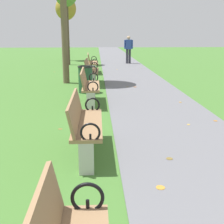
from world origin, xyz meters
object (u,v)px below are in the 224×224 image
trash_bin (85,79)px  park_bench_6 (92,63)px  park_bench_5 (91,71)px  pedestrian_walking (128,48)px  tree_3 (66,10)px  park_bench_3 (84,123)px  park_bench_4 (89,86)px

trash_bin → park_bench_6: bearing=88.2°
park_bench_5 → pedestrian_walking: pedestrian_walking is taller
tree_3 → park_bench_5: bearing=-79.6°
park_bench_5 → park_bench_3: bearing=-90.0°
park_bench_4 → pedestrian_walking: 10.53m
park_bench_4 → park_bench_6: (0.00, 6.19, 0.00)m
park_bench_4 → park_bench_3: bearing=-90.0°
park_bench_6 → tree_3: (-1.73, 6.48, 2.74)m
park_bench_4 → park_bench_5: same height
park_bench_5 → trash_bin: (-0.15, -1.70, -0.06)m
park_bench_5 → tree_3: bearing=100.4°
park_bench_4 → park_bench_5: 3.22m
park_bench_3 → park_bench_6: size_ratio=0.99×
park_bench_4 → pedestrian_walking: size_ratio=0.99×
park_bench_5 → park_bench_4: bearing=-90.0°
tree_3 → park_bench_3: bearing=-83.8°
park_bench_6 → trash_bin: (-0.15, -4.67, -0.06)m
trash_bin → tree_3: bearing=98.1°
park_bench_6 → trash_bin: park_bench_6 is taller
tree_3 → trash_bin: bearing=-81.9°
park_bench_4 → pedestrian_walking: pedestrian_walking is taller
park_bench_6 → tree_3: size_ratio=0.40×
park_bench_5 → trash_bin: size_ratio=1.92×
tree_3 → pedestrian_walking: 5.10m
pedestrian_walking → park_bench_3: bearing=-99.0°
park_bench_3 → park_bench_5: (0.00, 6.55, 0.00)m
park_bench_3 → park_bench_6: same height
park_bench_3 → park_bench_6: (0.00, 9.53, 0.00)m
park_bench_3 → trash_bin: bearing=91.7°
tree_3 → trash_bin: tree_3 is taller
park_bench_6 → tree_3: bearing=105.0°
park_bench_4 → trash_bin: bearing=95.5°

